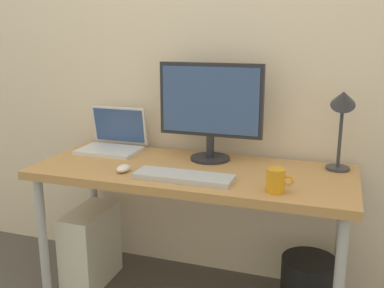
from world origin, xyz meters
The scene contains 10 objects.
back_wall centered at (0.00, 0.36, 1.30)m, with size 4.40×0.04×2.60m, color beige.
desk centered at (0.00, 0.00, 0.64)m, with size 1.51×0.61×0.71m.
monitor centered at (0.04, 0.17, 0.98)m, with size 0.52×0.20×0.49m.
laptop centered at (-0.52, 0.19, 0.76)m, with size 0.32×0.26×0.23m.
desk_lamp centered at (0.66, 0.17, 0.99)m, with size 0.11×0.16×0.41m.
keyboard centered at (0.02, -0.16, 0.72)m, with size 0.44×0.14×0.02m, color #B2B2B7.
mouse centered at (-0.28, -0.15, 0.72)m, with size 0.06×0.09×0.03m, color silver.
coffee_mug centered at (0.42, -0.20, 0.76)m, with size 0.11×0.08×0.10m.
computer_tower centered at (-0.58, -0.01, 0.21)m, with size 0.18×0.36×0.42m, color silver.
wastebasket centered at (0.57, 0.06, 0.15)m, with size 0.26×0.26×0.30m, color black.
Camera 1 is at (0.65, -1.92, 1.34)m, focal length 41.74 mm.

